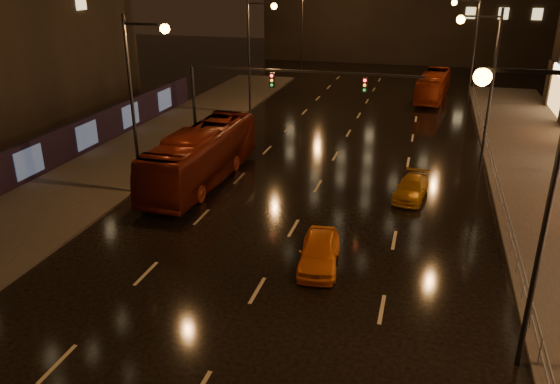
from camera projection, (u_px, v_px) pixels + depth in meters
name	position (u px, v px, depth m)	size (l,w,h in m)	color
ground	(330.00, 165.00, 36.38)	(140.00, 140.00, 0.00)	black
sidewalk_left	(110.00, 170.00, 35.22)	(7.00, 70.00, 0.15)	#38332D
hoarding_left	(27.00, 162.00, 33.01)	(0.30, 46.00, 2.50)	black
traffic_signal	(257.00, 90.00, 35.85)	(15.31, 0.32, 6.20)	black
streetlight_right	(528.00, 180.00, 15.68)	(2.64, 0.50, 10.00)	black
railing_right	(497.00, 177.00, 31.73)	(0.05, 56.00, 1.00)	#99999E
bus_red	(202.00, 156.00, 32.97)	(2.78, 11.89, 3.31)	#5F190D
bus_curb	(433.00, 86.00, 54.55)	(2.30, 9.81, 2.73)	maroon
taxi_near	(319.00, 252.00, 23.66)	(1.65, 4.11, 1.40)	orange
taxi_far	(411.00, 188.00, 30.96)	(1.60, 3.92, 1.14)	#B97711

